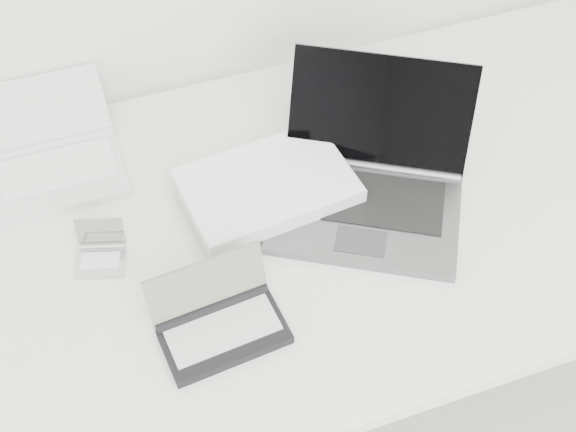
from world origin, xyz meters
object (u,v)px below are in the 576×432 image
object	(u,v)px
desk	(296,233)
laptop_large	(320,185)
palmtop_charcoal	(219,322)
netbook_open_white	(54,157)

from	to	relation	value
desk	laptop_large	xyz separation A→B (m)	(0.05, 0.03, 0.08)
laptop_large	desk	bearing A→B (deg)	-122.63
laptop_large	palmtop_charcoal	size ratio (longest dim) A/B	2.70
desk	netbook_open_white	distance (m)	0.47
desk	palmtop_charcoal	size ratio (longest dim) A/B	7.87
desk	palmtop_charcoal	distance (m)	0.27
laptop_large	palmtop_charcoal	distance (m)	0.32
desk	netbook_open_white	xyz separation A→B (m)	(-0.38, 0.27, 0.07)
desk	palmtop_charcoal	world-z (taller)	palmtop_charcoal
netbook_open_white	palmtop_charcoal	bearing A→B (deg)	-66.93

